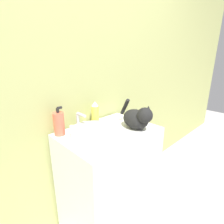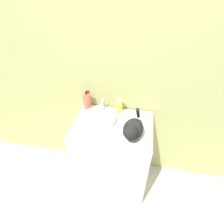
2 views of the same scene
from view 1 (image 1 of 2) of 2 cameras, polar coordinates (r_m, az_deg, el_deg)
wall_back at (r=1.37m, az=-9.68°, el=13.86°), size 6.00×0.05×2.50m
vanity_cabinet at (r=1.47m, az=-0.89°, el=-21.15°), size 0.68×0.50×0.83m
sink_basin at (r=1.19m, az=-6.50°, el=-6.42°), size 0.30×0.30×0.05m
faucet at (r=1.29m, az=-10.75°, el=-3.05°), size 0.14×0.11×0.13m
cat at (r=1.27m, az=8.28°, el=-1.90°), size 0.19×0.33×0.20m
soap_bottle at (r=1.21m, az=-16.94°, el=-3.59°), size 0.07×0.07×0.20m
spray_bottle at (r=1.36m, az=-5.52°, el=-0.29°), size 0.06×0.06×0.18m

